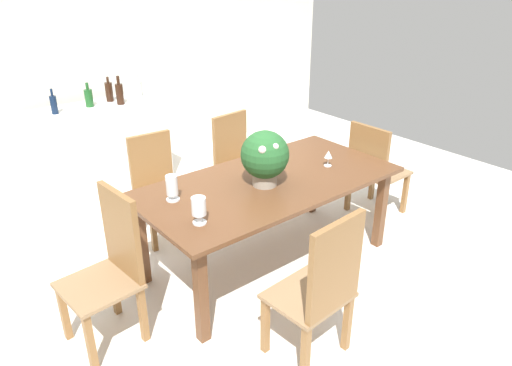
# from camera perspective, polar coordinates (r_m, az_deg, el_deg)

# --- Properties ---
(ground_plane) EXTENTS (7.04, 7.04, 0.00)m
(ground_plane) POSITION_cam_1_polar(r_m,az_deg,el_deg) (4.20, -0.19, -8.27)
(ground_plane) COLOR silver
(back_wall) EXTENTS (6.40, 0.10, 2.60)m
(back_wall) POSITION_cam_1_polar(r_m,az_deg,el_deg) (5.85, -17.02, 14.11)
(back_wall) COLOR beige
(back_wall) RESTS_ON ground
(dining_table) EXTENTS (2.06, 1.03, 0.76)m
(dining_table) POSITION_cam_1_polar(r_m,az_deg,el_deg) (3.74, 1.57, -0.83)
(dining_table) COLOR brown
(dining_table) RESTS_ON ground
(chair_near_left) EXTENTS (0.50, 0.44, 1.03)m
(chair_near_left) POSITION_cam_1_polar(r_m,az_deg,el_deg) (2.90, 7.94, -12.07)
(chair_near_left) COLOR brown
(chair_near_left) RESTS_ON ground
(chair_far_right) EXTENTS (0.50, 0.49, 0.95)m
(chair_far_right) POSITION_cam_1_polar(r_m,az_deg,el_deg) (4.78, -2.27, 3.16)
(chair_far_right) COLOR brown
(chair_far_right) RESTS_ON ground
(chair_foot_end) EXTENTS (0.47, 0.48, 0.94)m
(chair_foot_end) POSITION_cam_1_polar(r_m,az_deg,el_deg) (4.70, 13.86, 1.98)
(chair_foot_end) COLOR brown
(chair_foot_end) RESTS_ON ground
(chair_head_end) EXTENTS (0.47, 0.48, 1.04)m
(chair_head_end) POSITION_cam_1_polar(r_m,az_deg,el_deg) (3.21, -16.89, -9.07)
(chair_head_end) COLOR brown
(chair_head_end) RESTS_ON ground
(chair_far_left) EXTENTS (0.46, 0.44, 0.94)m
(chair_far_left) POSITION_cam_1_polar(r_m,az_deg,el_deg) (4.34, -11.80, 0.17)
(chair_far_left) COLOR brown
(chair_far_left) RESTS_ON ground
(flower_centerpiece) EXTENTS (0.36, 0.36, 0.43)m
(flower_centerpiece) POSITION_cam_1_polar(r_m,az_deg,el_deg) (3.54, 1.06, 3.21)
(flower_centerpiece) COLOR gray
(flower_centerpiece) RESTS_ON dining_table
(crystal_vase_left) EXTENTS (0.10, 0.10, 0.19)m
(crystal_vase_left) POSITION_cam_1_polar(r_m,az_deg,el_deg) (3.08, -6.86, -2.97)
(crystal_vase_left) COLOR silver
(crystal_vase_left) RESTS_ON dining_table
(crystal_vase_center_near) EXTENTS (0.10, 0.10, 0.19)m
(crystal_vase_center_near) POSITION_cam_1_polar(r_m,az_deg,el_deg) (3.40, -10.02, -0.44)
(crystal_vase_center_near) COLOR silver
(crystal_vase_center_near) RESTS_ON dining_table
(wine_glass) EXTENTS (0.07, 0.07, 0.13)m
(wine_glass) POSITION_cam_1_polar(r_m,az_deg,el_deg) (3.97, 8.66, 3.31)
(wine_glass) COLOR silver
(wine_glass) RESTS_ON dining_table
(kitchen_counter) EXTENTS (1.49, 0.58, 0.92)m
(kitchen_counter) POSITION_cam_1_polar(r_m,az_deg,el_deg) (5.44, -18.52, 3.91)
(kitchen_counter) COLOR silver
(kitchen_counter) RESTS_ON ground
(wine_bottle_green) EXTENTS (0.08, 0.08, 0.30)m
(wine_bottle_green) POSITION_cam_1_polar(r_m,az_deg,el_deg) (5.30, -16.00, 10.28)
(wine_bottle_green) COLOR black
(wine_bottle_green) RESTS_ON kitchen_counter
(wine_bottle_amber) EXTENTS (0.08, 0.08, 0.26)m
(wine_bottle_amber) POSITION_cam_1_polar(r_m,az_deg,el_deg) (5.45, -17.16, 10.42)
(wine_bottle_amber) COLOR black
(wine_bottle_amber) RESTS_ON kitchen_counter
(wine_bottle_dark) EXTENTS (0.08, 0.08, 0.25)m
(wine_bottle_dark) POSITION_cam_1_polar(r_m,az_deg,el_deg) (5.31, -19.37, 9.62)
(wine_bottle_dark) COLOR #194C1E
(wine_bottle_dark) RESTS_ON kitchen_counter
(wine_bottle_clear) EXTENTS (0.07, 0.07, 0.25)m
(wine_bottle_clear) POSITION_cam_1_polar(r_m,az_deg,el_deg) (5.17, -23.04, 8.66)
(wine_bottle_clear) COLOR #0F1E38
(wine_bottle_clear) RESTS_ON kitchen_counter
(wine_bottle_tall) EXTENTS (0.08, 0.08, 0.25)m
(wine_bottle_tall) POSITION_cam_1_polar(r_m,az_deg,el_deg) (5.59, -13.91, 10.96)
(wine_bottle_tall) COLOR #B2BFB7
(wine_bottle_tall) RESTS_ON kitchen_counter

